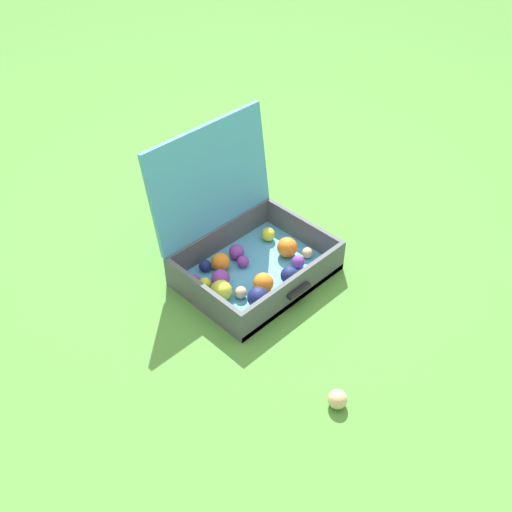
% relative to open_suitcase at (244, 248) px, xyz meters
% --- Properties ---
extents(ground_plane, '(16.00, 16.00, 0.00)m').
position_rel_open_suitcase_xyz_m(ground_plane, '(0.02, -0.10, -0.12)').
color(ground_plane, '#4C8C38').
extents(open_suitcase, '(0.57, 0.52, 0.56)m').
position_rel_open_suitcase_xyz_m(open_suitcase, '(0.00, 0.00, 0.00)').
color(open_suitcase, '#4799C6').
rests_on(open_suitcase, ground).
extents(stray_ball_on_grass, '(0.06, 0.06, 0.06)m').
position_rel_open_suitcase_xyz_m(stray_ball_on_grass, '(-0.24, -0.67, -0.09)').
color(stray_ball_on_grass, '#D1B784').
rests_on(stray_ball_on_grass, ground).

